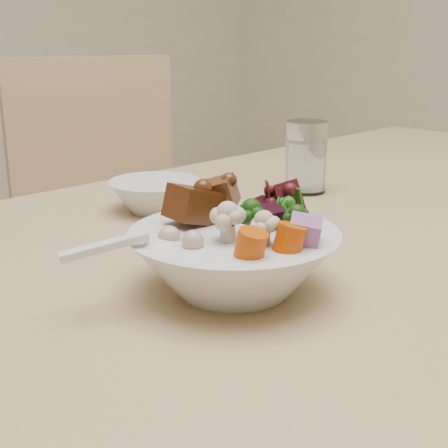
{
  "coord_description": "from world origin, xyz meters",
  "views": [
    {
      "loc": [
        -0.53,
        -0.5,
        0.94
      ],
      "look_at": [
        -0.16,
        -0.06,
        0.76
      ],
      "focal_mm": 50.0,
      "sensor_mm": 36.0,
      "label": 1
    }
  ],
  "objects_px": {
    "dining_table": "(371,254)",
    "chair_far": "(115,230)",
    "side_bowl": "(155,196)",
    "food_bowl": "(234,256)",
    "water_glass": "(306,160)"
  },
  "relations": [
    {
      "from": "dining_table",
      "to": "chair_far",
      "type": "height_order",
      "value": "chair_far"
    },
    {
      "from": "dining_table",
      "to": "chair_far",
      "type": "distance_m",
      "value": 0.71
    },
    {
      "from": "chair_far",
      "to": "side_bowl",
      "type": "bearing_deg",
      "value": -104.93
    },
    {
      "from": "dining_table",
      "to": "food_bowl",
      "type": "relative_size",
      "value": 7.55
    },
    {
      "from": "food_bowl",
      "to": "side_bowl",
      "type": "bearing_deg",
      "value": 71.27
    },
    {
      "from": "dining_table",
      "to": "side_bowl",
      "type": "relative_size",
      "value": 11.89
    },
    {
      "from": "side_bowl",
      "to": "chair_far",
      "type": "bearing_deg",
      "value": 67.08
    },
    {
      "from": "chair_far",
      "to": "side_bowl",
      "type": "distance_m",
      "value": 0.6
    },
    {
      "from": "food_bowl",
      "to": "water_glass",
      "type": "height_order",
      "value": "water_glass"
    },
    {
      "from": "dining_table",
      "to": "side_bowl",
      "type": "bearing_deg",
      "value": 138.56
    },
    {
      "from": "dining_table",
      "to": "food_bowl",
      "type": "bearing_deg",
      "value": -168.85
    },
    {
      "from": "chair_far",
      "to": "food_bowl",
      "type": "xyz_separation_m",
      "value": [
        -0.31,
        -0.8,
        0.23
      ]
    },
    {
      "from": "food_bowl",
      "to": "water_glass",
      "type": "bearing_deg",
      "value": 33.84
    },
    {
      "from": "water_glass",
      "to": "side_bowl",
      "type": "xyz_separation_m",
      "value": [
        -0.24,
        0.06,
        -0.03
      ]
    },
    {
      "from": "water_glass",
      "to": "side_bowl",
      "type": "distance_m",
      "value": 0.25
    }
  ]
}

